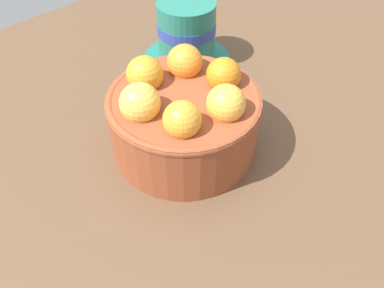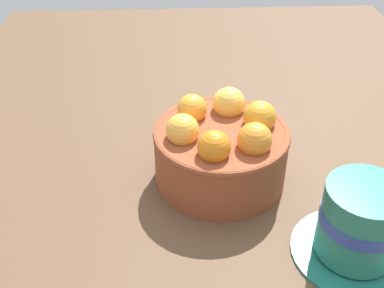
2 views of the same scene
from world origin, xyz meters
TOP-DOWN VIEW (x-y plane):
  - ground_plane at (0.00, 0.00)cm, footprint 120.74×82.08cm
  - terracotta_bowl at (0.02, -0.03)cm, footprint 16.19×16.19cm
  - coffee_cup at (-12.96, -12.70)cm, footprint 12.82×12.82cm

SIDE VIEW (x-z plane):
  - ground_plane at x=0.00cm, z-range -3.51..0.00cm
  - coffee_cup at x=-12.96cm, z-range -0.21..8.49cm
  - terracotta_bowl at x=0.02cm, z-range -0.52..9.63cm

